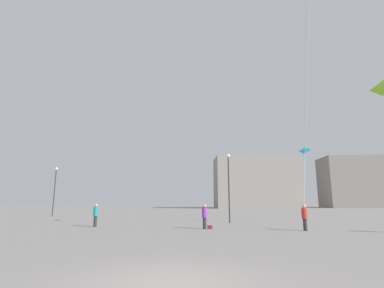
{
  "coord_description": "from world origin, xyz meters",
  "views": [
    {
      "loc": [
        0.72,
        -6.92,
        1.76
      ],
      "look_at": [
        0.0,
        15.21,
        6.15
      ],
      "focal_mm": 27.49,
      "sensor_mm": 36.0,
      "label": 1
    }
  ],
  "objects_px": {
    "building_centre_hall": "(365,182)",
    "lamppost_east": "(229,177)",
    "person_in_purple": "(205,215)",
    "kite_cyan_delta": "(304,152)",
    "building_left_hall": "(255,183)",
    "handbag_beside_flyer": "(210,227)",
    "person_in_red": "(305,216)",
    "lamppost_west": "(55,184)",
    "person_in_teal": "(96,214)"
  },
  "relations": [
    {
      "from": "building_centre_hall",
      "to": "lamppost_east",
      "type": "bearing_deg",
      "value": -125.56
    },
    {
      "from": "person_in_purple",
      "to": "kite_cyan_delta",
      "type": "height_order",
      "value": "kite_cyan_delta"
    },
    {
      "from": "building_left_hall",
      "to": "handbag_beside_flyer",
      "type": "bearing_deg",
      "value": -102.74
    },
    {
      "from": "person_in_red",
      "to": "building_left_hall",
      "type": "distance_m",
      "value": 71.67
    },
    {
      "from": "lamppost_east",
      "to": "lamppost_west",
      "type": "relative_size",
      "value": 0.97
    },
    {
      "from": "person_in_purple",
      "to": "person_in_red",
      "type": "bearing_deg",
      "value": 19.44
    },
    {
      "from": "person_in_purple",
      "to": "person_in_teal",
      "type": "relative_size",
      "value": 0.99
    },
    {
      "from": "person_in_teal",
      "to": "kite_cyan_delta",
      "type": "height_order",
      "value": "kite_cyan_delta"
    },
    {
      "from": "building_centre_hall",
      "to": "lamppost_east",
      "type": "relative_size",
      "value": 4.4
    },
    {
      "from": "person_in_purple",
      "to": "building_centre_hall",
      "type": "bearing_deg",
      "value": 83.78
    },
    {
      "from": "person_in_purple",
      "to": "building_left_hall",
      "type": "distance_m",
      "value": 71.85
    },
    {
      "from": "person_in_purple",
      "to": "kite_cyan_delta",
      "type": "xyz_separation_m",
      "value": [
        12.49,
        15.78,
        6.95
      ]
    },
    {
      "from": "person_in_purple",
      "to": "lamppost_east",
      "type": "height_order",
      "value": "lamppost_east"
    },
    {
      "from": "person_in_red",
      "to": "lamppost_east",
      "type": "height_order",
      "value": "lamppost_east"
    },
    {
      "from": "building_centre_hall",
      "to": "lamppost_east",
      "type": "xyz_separation_m",
      "value": [
        -49.88,
        -69.76,
        -4.06
      ]
    },
    {
      "from": "handbag_beside_flyer",
      "to": "kite_cyan_delta",
      "type": "bearing_deg",
      "value": 52.25
    },
    {
      "from": "lamppost_east",
      "to": "lamppost_west",
      "type": "height_order",
      "value": "lamppost_west"
    },
    {
      "from": "person_in_purple",
      "to": "person_in_red",
      "type": "xyz_separation_m",
      "value": [
        6.29,
        -0.98,
        -0.0
      ]
    },
    {
      "from": "kite_cyan_delta",
      "to": "person_in_purple",
      "type": "bearing_deg",
      "value": -128.37
    },
    {
      "from": "building_left_hall",
      "to": "person_in_teal",
      "type": "bearing_deg",
      "value": -109.45
    },
    {
      "from": "person_in_teal",
      "to": "lamppost_west",
      "type": "height_order",
      "value": "lamppost_west"
    },
    {
      "from": "lamppost_east",
      "to": "building_left_hall",
      "type": "bearing_deg",
      "value": 77.72
    },
    {
      "from": "person_in_purple",
      "to": "handbag_beside_flyer",
      "type": "distance_m",
      "value": 0.85
    },
    {
      "from": "person_in_red",
      "to": "lamppost_east",
      "type": "xyz_separation_m",
      "value": [
        -4.08,
        6.96,
        3.04
      ]
    },
    {
      "from": "lamppost_east",
      "to": "person_in_red",
      "type": "bearing_deg",
      "value": -59.63
    },
    {
      "from": "person_in_purple",
      "to": "lamppost_west",
      "type": "bearing_deg",
      "value": 166.33
    },
    {
      "from": "kite_cyan_delta",
      "to": "handbag_beside_flyer",
      "type": "distance_m",
      "value": 21.28
    },
    {
      "from": "person_in_purple",
      "to": "building_centre_hall",
      "type": "height_order",
      "value": "building_centre_hall"
    },
    {
      "from": "person_in_teal",
      "to": "kite_cyan_delta",
      "type": "bearing_deg",
      "value": -21.38
    },
    {
      "from": "kite_cyan_delta",
      "to": "building_left_hall",
      "type": "relative_size",
      "value": 0.73
    },
    {
      "from": "building_centre_hall",
      "to": "handbag_beside_flyer",
      "type": "xyz_separation_m",
      "value": [
        -51.74,
        -75.64,
        -7.87
      ]
    },
    {
      "from": "person_in_purple",
      "to": "building_centre_hall",
      "type": "relative_size",
      "value": 0.06
    },
    {
      "from": "building_left_hall",
      "to": "lamppost_west",
      "type": "relative_size",
      "value": 4.01
    },
    {
      "from": "lamppost_west",
      "to": "person_in_red",
      "type": "bearing_deg",
      "value": -35.54
    },
    {
      "from": "person_in_red",
      "to": "handbag_beside_flyer",
      "type": "distance_m",
      "value": 6.09
    },
    {
      "from": "person_in_red",
      "to": "lamppost_east",
      "type": "relative_size",
      "value": 0.27
    },
    {
      "from": "person_in_teal",
      "to": "person_in_purple",
      "type": "bearing_deg",
      "value": -67.45
    },
    {
      "from": "person_in_red",
      "to": "handbag_beside_flyer",
      "type": "bearing_deg",
      "value": -173.73
    },
    {
      "from": "person_in_purple",
      "to": "handbag_beside_flyer",
      "type": "bearing_deg",
      "value": 44.24
    },
    {
      "from": "person_in_red",
      "to": "lamppost_west",
      "type": "relative_size",
      "value": 0.26
    },
    {
      "from": "building_centre_hall",
      "to": "lamppost_west",
      "type": "height_order",
      "value": "building_centre_hall"
    },
    {
      "from": "kite_cyan_delta",
      "to": "building_centre_hall",
      "type": "xyz_separation_m",
      "value": [
        39.6,
        59.96,
        0.15
      ]
    },
    {
      "from": "building_centre_hall",
      "to": "person_in_red",
      "type": "bearing_deg",
      "value": -120.83
    },
    {
      "from": "person_in_purple",
      "to": "kite_cyan_delta",
      "type": "distance_m",
      "value": 21.29
    },
    {
      "from": "kite_cyan_delta",
      "to": "lamppost_west",
      "type": "xyz_separation_m",
      "value": [
        -31.49,
        1.3,
        -3.81
      ]
    },
    {
      "from": "building_left_hall",
      "to": "person_in_red",
      "type": "bearing_deg",
      "value": -97.89
    },
    {
      "from": "person_in_purple",
      "to": "building_left_hall",
      "type": "relative_size",
      "value": 0.07
    },
    {
      "from": "building_left_hall",
      "to": "building_centre_hall",
      "type": "relative_size",
      "value": 0.94
    },
    {
      "from": "kite_cyan_delta",
      "to": "building_centre_hall",
      "type": "relative_size",
      "value": 0.68
    },
    {
      "from": "building_centre_hall",
      "to": "person_in_teal",
      "type": "bearing_deg",
      "value": -129.0
    }
  ]
}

